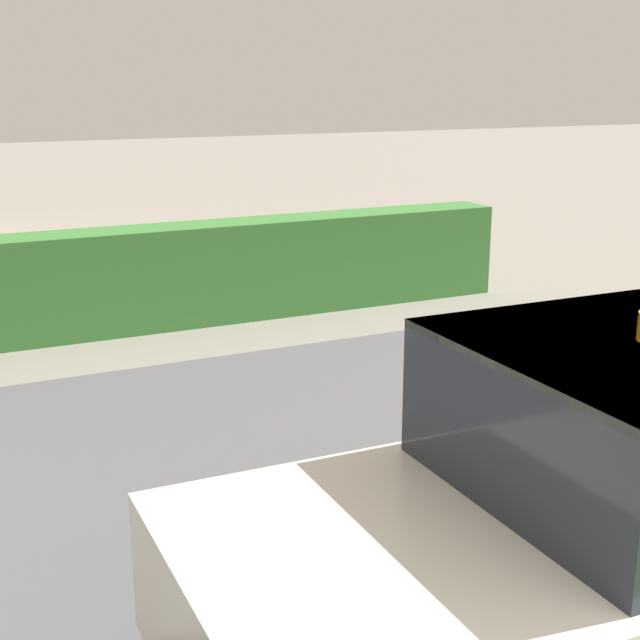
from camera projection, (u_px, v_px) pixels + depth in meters
The scene contains 3 objects.
road_strip at pixel (346, 514), 5.65m from camera, with size 28.00×6.96×0.01m, color #5B5B60.
garden_hedge at pixel (169, 276), 9.87m from camera, with size 8.26×0.61×1.11m, color #3D7F38.
police_car at pixel (605, 520), 4.10m from camera, with size 3.87×1.88×1.67m.
Camera 1 is at (-2.40, -0.40, 2.69)m, focal length 50.00 mm.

